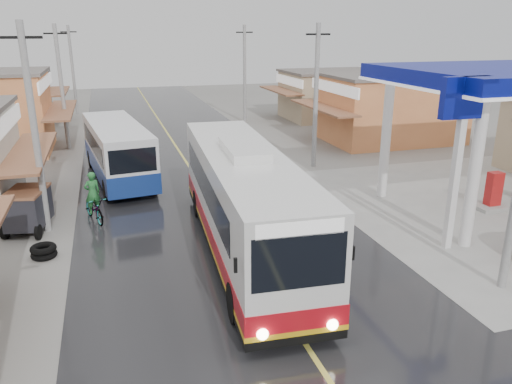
# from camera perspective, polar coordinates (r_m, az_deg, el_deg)

# --- Properties ---
(ground) EXTENTS (120.00, 120.00, 0.00)m
(ground) POSITION_cam_1_polar(r_m,az_deg,el_deg) (14.19, 4.06, -14.74)
(ground) COLOR slate
(ground) RESTS_ON ground
(road) EXTENTS (12.00, 90.00, 0.02)m
(road) POSITION_cam_1_polar(r_m,az_deg,el_deg) (27.55, -6.96, 1.85)
(road) COLOR black
(road) RESTS_ON ground
(centre_line) EXTENTS (0.15, 90.00, 0.01)m
(centre_line) POSITION_cam_1_polar(r_m,az_deg,el_deg) (27.55, -6.96, 1.87)
(centre_line) COLOR #D8CC4C
(centre_line) RESTS_ON road
(shopfronts_right) EXTENTS (11.00, 44.00, 4.80)m
(shopfronts_right) POSITION_cam_1_polar(r_m,az_deg,el_deg) (31.10, 22.50, 2.45)
(shopfronts_right) COLOR beige
(shopfronts_right) RESTS_ON ground
(utility_poles_left) EXTENTS (1.60, 50.00, 8.00)m
(utility_poles_left) POSITION_cam_1_polar(r_m,az_deg,el_deg) (28.29, -21.42, 1.11)
(utility_poles_left) COLOR gray
(utility_poles_left) RESTS_ON ground
(utility_poles_right) EXTENTS (1.60, 36.00, 8.00)m
(utility_poles_right) POSITION_cam_1_polar(r_m,az_deg,el_deg) (29.48, 6.57, 2.93)
(utility_poles_right) COLOR gray
(utility_poles_right) RESTS_ON ground
(coach_bus) EXTENTS (3.55, 12.79, 3.95)m
(coach_bus) POSITION_cam_1_polar(r_m,az_deg,el_deg) (17.55, -1.43, -1.09)
(coach_bus) COLOR silver
(coach_bus) RESTS_ON road
(second_bus) EXTENTS (3.53, 9.25, 2.99)m
(second_bus) POSITION_cam_1_polar(r_m,az_deg,el_deg) (27.22, -15.55, 4.60)
(second_bus) COLOR silver
(second_bus) RESTS_ON road
(cyclist) EXTENTS (1.32, 2.15, 2.19)m
(cyclist) POSITION_cam_1_polar(r_m,az_deg,el_deg) (21.81, -18.03, -1.41)
(cyclist) COLOR black
(cyclist) RESTS_ON ground
(tricycle_near) EXTENTS (1.87, 2.48, 1.72)m
(tricycle_near) POSITION_cam_1_polar(r_m,az_deg,el_deg) (21.59, -24.68, -1.67)
(tricycle_near) COLOR #26262D
(tricycle_near) RESTS_ON ground
(tyre_stack) EXTENTS (0.90, 0.90, 0.46)m
(tyre_stack) POSITION_cam_1_polar(r_m,az_deg,el_deg) (19.21, -23.11, -6.25)
(tyre_stack) COLOR black
(tyre_stack) RESTS_ON ground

